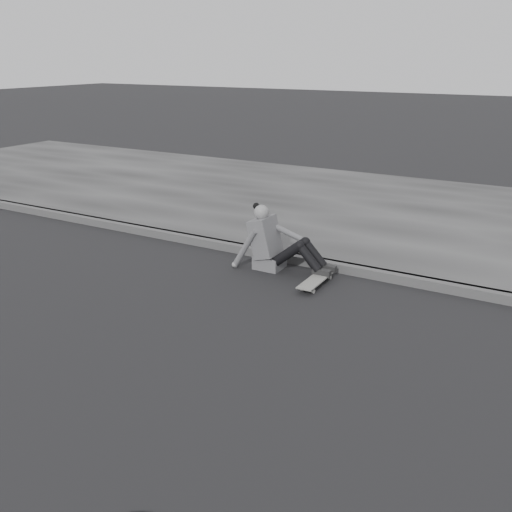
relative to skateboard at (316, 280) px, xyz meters
The scene contains 5 objects.
ground 2.00m from the skateboard, 98.22° to the right, with size 80.00×80.00×0.00m, color black.
curb 0.66m from the skateboard, 115.53° to the left, with size 24.00×0.16×0.12m, color #474747.
sidewalk 3.63m from the skateboard, 94.52° to the left, with size 24.00×6.00×0.12m, color #373737.
skateboard is the anchor object (origin of this frame).
seated_woman 0.83m from the skateboard, 161.47° to the left, with size 1.38×0.46×0.88m.
Camera 1 is at (2.90, -4.14, 2.73)m, focal length 40.00 mm.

